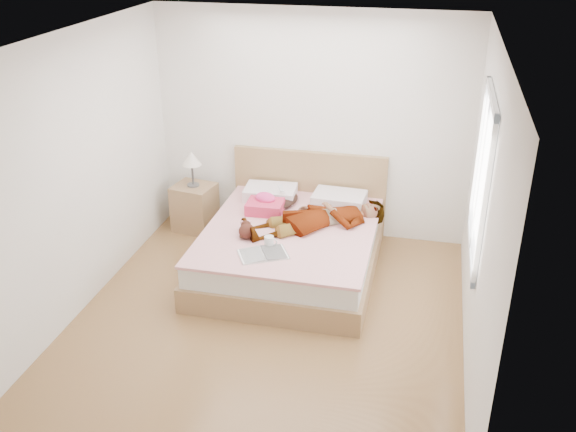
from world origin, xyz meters
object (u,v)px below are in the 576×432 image
object	(u,v)px
bed	(292,244)
nightstand	(195,204)
coffee_mug	(269,241)
plush_toy	(247,230)
woman	(318,214)
phone	(281,188)
towel	(265,205)
magazine	(263,254)

from	to	relation	value
bed	nightstand	distance (m)	1.50
coffee_mug	plush_toy	bearing A→B (deg)	152.12
woman	bed	bearing A→B (deg)	-104.80
phone	towel	world-z (taller)	phone
plush_toy	nightstand	distance (m)	1.42
woman	bed	world-z (taller)	bed
coffee_mug	plush_toy	distance (m)	0.31
phone	nightstand	distance (m)	1.18
woman	magazine	bearing A→B (deg)	-60.29
magazine	coffee_mug	distance (m)	0.19
bed	magazine	world-z (taller)	bed
woman	nightstand	bearing A→B (deg)	-143.36
bed	magazine	xyz separation A→B (m)	(-0.13, -0.70, 0.24)
bed	towel	distance (m)	0.54
phone	towel	bearing A→B (deg)	-151.12
phone	plush_toy	world-z (taller)	phone
phone	plush_toy	bearing A→B (deg)	-134.02
bed	plush_toy	bearing A→B (deg)	-136.55
towel	magazine	bearing A→B (deg)	-76.14
phone	nightstand	size ratio (longest dim) A/B	0.10
bed	nightstand	xyz separation A→B (m)	(-1.35, 0.65, 0.05)
magazine	bed	bearing A→B (deg)	79.81
towel	coffee_mug	distance (m)	0.80
phone	magazine	distance (m)	1.21
magazine	towel	bearing A→B (deg)	103.86
phone	plush_toy	size ratio (longest dim) A/B	0.36
woman	nightstand	world-z (taller)	nightstand
phone	coffee_mug	bearing A→B (deg)	-117.06
magazine	coffee_mug	bearing A→B (deg)	85.93
magazine	coffee_mug	size ratio (longest dim) A/B	4.00
magazine	woman	bearing A→B (deg)	63.92
magazine	plush_toy	bearing A→B (deg)	128.13
nightstand	phone	bearing A→B (deg)	-8.14
woman	bed	size ratio (longest dim) A/B	0.77
woman	phone	distance (m)	0.65
towel	nightstand	xyz separation A→B (m)	(-0.99, 0.40, -0.27)
plush_toy	nightstand	size ratio (longest dim) A/B	0.29
woman	bed	distance (m)	0.44
coffee_mug	phone	bearing A→B (deg)	97.16
magazine	nightstand	world-z (taller)	nightstand
phone	bed	bearing A→B (deg)	-98.37
plush_toy	phone	bearing A→B (deg)	80.19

